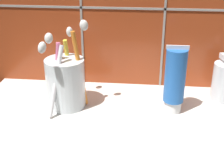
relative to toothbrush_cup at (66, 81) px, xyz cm
name	(u,v)px	position (x,y,z in cm)	size (l,w,h in cm)	color
sink_counter	(153,122)	(18.72, -3.43, -6.73)	(76.76, 32.77, 2.00)	silver
toothbrush_cup	(66,81)	(0.00, 0.00, 0.00)	(9.57, 13.29, 19.01)	silver
toothpaste_tube	(175,80)	(22.75, 0.01, 1.45)	(4.47, 4.26, 14.49)	white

